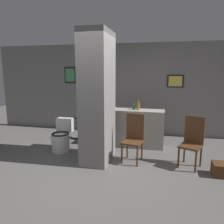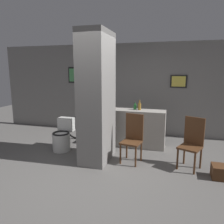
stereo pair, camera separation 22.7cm
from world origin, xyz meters
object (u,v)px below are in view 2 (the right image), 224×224
(chair_near_pillar, at_px, (133,137))
(toilet, at_px, (63,137))
(bottle_tall, at_px, (139,106))
(chair_by_doorway, at_px, (192,142))
(bicycle, at_px, (94,129))

(chair_near_pillar, bearing_deg, toilet, -175.72)
(chair_near_pillar, relative_size, bottle_tall, 3.73)
(chair_by_doorway, distance_m, bottle_tall, 1.57)
(chair_near_pillar, height_order, bottle_tall, bottle_tall)
(bicycle, relative_size, bottle_tall, 6.35)
(chair_by_doorway, bearing_deg, chair_near_pillar, -155.64)
(chair_by_doorway, xyz_separation_m, bottle_tall, (-1.16, 0.95, 0.48))
(toilet, xyz_separation_m, chair_by_doorway, (2.84, -0.18, 0.21))
(toilet, relative_size, bottle_tall, 2.78)
(toilet, height_order, chair_by_doorway, chair_by_doorway)
(toilet, bearing_deg, chair_near_pillar, -6.38)
(chair_by_doorway, distance_m, bicycle, 2.58)
(toilet, distance_m, chair_near_pillar, 1.72)
(chair_near_pillar, xyz_separation_m, bicycle, (-1.23, 1.04, -0.19))
(toilet, relative_size, chair_by_doorway, 0.75)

